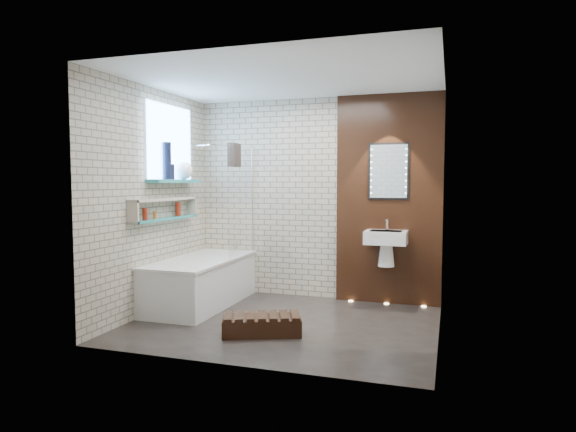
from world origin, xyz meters
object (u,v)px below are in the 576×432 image
(bath_screen, at_px, (241,201))
(walnut_step, at_px, (262,326))
(bathtub, at_px, (201,282))
(washbasin, at_px, (386,242))
(led_mirror, at_px, (389,171))

(bath_screen, distance_m, walnut_step, 1.95)
(bathtub, height_order, washbasin, washbasin)
(washbasin, relative_size, led_mirror, 0.83)
(bathtub, distance_m, led_mirror, 2.68)
(bath_screen, relative_size, led_mirror, 2.00)
(bathtub, relative_size, led_mirror, 2.49)
(washbasin, xyz_separation_m, walnut_step, (-1.04, -1.51, -0.70))
(led_mirror, bearing_deg, walnut_step, -121.90)
(bathtub, bearing_deg, washbasin, 16.01)
(walnut_step, bearing_deg, washbasin, 55.48)
(bathtub, height_order, bath_screen, bath_screen)
(walnut_step, bearing_deg, bath_screen, 120.63)
(bathtub, distance_m, walnut_step, 1.46)
(bathtub, relative_size, walnut_step, 2.24)
(bathtub, xyz_separation_m, bath_screen, (0.35, 0.44, 0.99))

